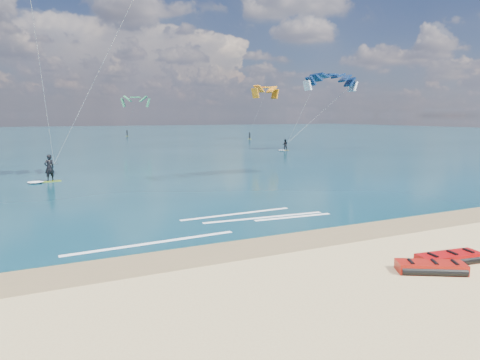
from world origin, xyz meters
name	(u,v)px	position (x,y,z in m)	size (l,w,h in m)	color
ground	(111,159)	(0.00, 40.00, 0.00)	(320.00, 320.00, 0.00)	tan
wet_sand_strip	(265,245)	(0.00, 3.00, 0.00)	(320.00, 2.40, 0.01)	brown
sea	(70,136)	(0.00, 104.00, 0.02)	(320.00, 200.00, 0.04)	#0B303C
packed_kite_left	(449,263)	(4.65, -1.45, 0.00)	(2.49, 1.07, 0.39)	#AD0909
packed_kite_mid	(430,272)	(3.37, -1.80, 0.00)	(2.29, 1.06, 0.39)	#AA150B
kitesurfer_main	(68,41)	(-5.37, 20.56, 9.83)	(11.45, 7.96, 18.97)	#AFDE1A
kitesurfer_far	(310,106)	(26.97, 39.32, 6.24)	(11.56, 5.34, 11.99)	gold
shoreline_foam	(234,223)	(0.31, 6.53, 0.04)	(12.70, 3.63, 0.01)	white
distant_kites	(30,113)	(-8.51, 77.39, 5.50)	(75.00, 30.29, 12.85)	orange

